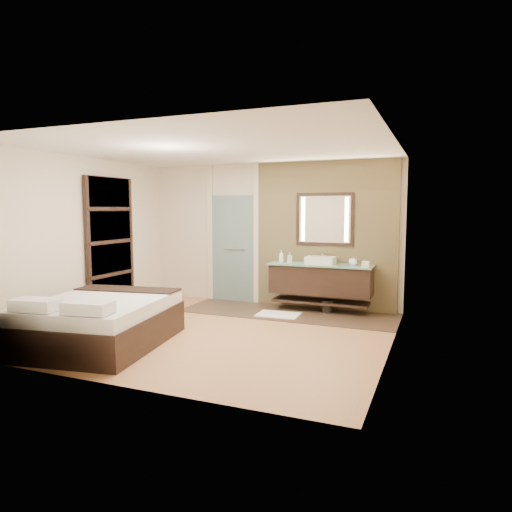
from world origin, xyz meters
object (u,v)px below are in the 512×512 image
at_px(bed, 100,322).
at_px(waste_bin, 327,307).
at_px(mirror_unit, 325,219).
at_px(vanity, 321,280).

distance_m(bed, waste_bin, 3.87).
relative_size(mirror_unit, waste_bin, 4.57).
height_order(vanity, mirror_unit, mirror_unit).
distance_m(vanity, bed, 3.83).
distance_m(mirror_unit, waste_bin, 1.57).
bearing_deg(vanity, mirror_unit, 90.00).
distance_m(vanity, mirror_unit, 1.10).
height_order(vanity, bed, vanity).
bearing_deg(waste_bin, mirror_unit, 115.41).
xyz_separation_m(vanity, bed, (-2.28, -3.08, -0.26)).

